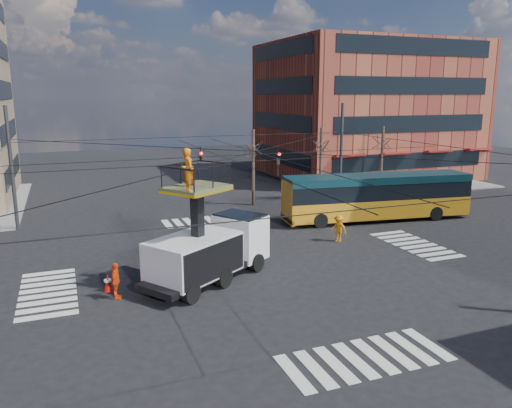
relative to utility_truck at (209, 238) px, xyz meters
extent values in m
plane|color=black|center=(2.79, 1.08, -2.08)|extent=(120.00, 120.00, 0.00)
cube|color=slate|center=(23.79, 22.08, -2.02)|extent=(18.00, 18.00, 0.12)
cube|color=black|center=(-10.21, 25.08, 0.26)|extent=(0.12, 13.60, 1.50)
cube|color=black|center=(-10.21, 25.08, 3.59)|extent=(0.12, 13.60, 1.50)
cube|color=black|center=(-10.21, 25.08, 6.92)|extent=(0.12, 13.60, 1.50)
cube|color=black|center=(-10.21, 25.08, 10.26)|extent=(0.12, 13.60, 1.50)
cube|color=maroon|center=(24.79, 25.08, 4.92)|extent=(20.00, 16.00, 14.00)
cube|color=black|center=(24.79, 17.08, 0.37)|extent=(17.00, 0.12, 1.58)
cube|color=black|center=(14.79, 25.08, 0.37)|extent=(0.12, 13.60, 1.58)
cube|color=black|center=(24.79, 17.08, 3.87)|extent=(17.00, 0.12, 1.57)
cube|color=black|center=(14.79, 25.08, 3.87)|extent=(0.12, 13.60, 1.57)
cube|color=black|center=(24.79, 17.08, 7.37)|extent=(17.00, 0.12, 1.57)
cube|color=black|center=(14.79, 25.08, 7.37)|extent=(0.12, 13.60, 1.57)
cube|color=black|center=(24.79, 17.08, 10.87)|extent=(17.00, 0.12, 1.57)
cube|color=black|center=(14.79, 25.08, 10.87)|extent=(0.12, 13.60, 1.57)
cylinder|color=#2D2D30|center=(14.79, 13.08, 1.92)|extent=(0.24, 0.24, 8.00)
cylinder|color=#2D2D30|center=(-9.21, 13.08, 1.92)|extent=(0.24, 0.24, 8.00)
cylinder|color=black|center=(2.79, 13.08, 3.62)|extent=(24.00, 0.03, 0.03)
cylinder|color=black|center=(2.79, -10.92, 3.62)|extent=(24.00, 0.03, 0.03)
cylinder|color=black|center=(14.79, 1.08, 3.62)|extent=(0.03, 24.00, 0.03)
cylinder|color=black|center=(2.79, 1.08, 3.82)|extent=(24.02, 24.02, 0.03)
cylinder|color=black|center=(2.79, 1.08, 3.82)|extent=(24.02, 24.02, 0.03)
cylinder|color=black|center=(2.79, -0.12, 3.52)|extent=(24.00, 0.03, 0.03)
cylinder|color=black|center=(2.79, 2.28, 3.52)|extent=(24.00, 0.03, 0.03)
cylinder|color=black|center=(1.59, 1.08, 3.42)|extent=(0.03, 24.00, 0.03)
cylinder|color=black|center=(3.99, 1.08, 3.42)|extent=(0.03, 24.00, 0.03)
imported|color=black|center=(5.29, 4.08, 3.02)|extent=(0.16, 0.20, 1.00)
imported|color=black|center=(1.29, 6.08, 3.27)|extent=(0.26, 1.24, 0.50)
cylinder|color=#382B21|center=(7.79, 14.58, 0.92)|extent=(0.24, 0.24, 6.00)
cylinder|color=#382B21|center=(13.79, 14.58, 0.92)|extent=(0.24, 0.24, 6.00)
cylinder|color=#382B21|center=(19.79, 14.58, 0.92)|extent=(0.24, 0.24, 6.00)
cube|color=black|center=(-0.16, -0.11, -1.53)|extent=(7.05, 5.70, 0.30)
cube|color=silver|center=(2.01, 1.33, -0.53)|extent=(2.83, 2.99, 2.20)
cube|color=black|center=(2.01, 1.33, 0.27)|extent=(2.60, 2.80, 0.80)
cube|color=silver|center=(-0.91, -0.60, -0.63)|extent=(4.88, 4.40, 1.80)
cylinder|color=black|center=(2.47, 0.26, -1.63)|extent=(0.94, 0.79, 0.90)
cylinder|color=black|center=(1.20, 2.18, -1.63)|extent=(0.94, 0.79, 0.90)
cylinder|color=black|center=(0.30, -1.18, -1.63)|extent=(0.94, 0.79, 0.90)
cylinder|color=black|center=(-0.96, 0.74, -1.63)|extent=(0.94, 0.79, 0.90)
cylinder|color=black|center=(-1.53, -2.39, -1.63)|extent=(0.94, 0.79, 0.90)
cylinder|color=black|center=(-2.80, -0.47, -1.63)|extent=(0.94, 0.79, 0.90)
cube|color=black|center=(-0.66, -0.44, 0.92)|extent=(0.62, 0.62, 3.20)
cube|color=#4F5030|center=(-0.66, -0.44, 2.52)|extent=(3.33, 3.19, 0.12)
cube|color=yellow|center=(-0.66, -0.44, 2.40)|extent=(3.33, 3.19, 0.12)
imported|color=orange|center=(-1.27, -1.50, 3.49)|extent=(0.47, 0.69, 1.82)
imported|color=orange|center=(-1.07, -0.30, 3.40)|extent=(1.01, 0.97, 1.63)
cube|color=#C88512|center=(14.16, 7.00, -1.13)|extent=(13.42, 4.32, 1.30)
cube|color=black|center=(14.16, 7.00, 0.07)|extent=(13.42, 4.27, 1.10)
cube|color=#0B2A31|center=(14.16, 7.00, 0.87)|extent=(13.42, 4.32, 0.50)
cube|color=#C88512|center=(7.71, 7.86, -0.48)|extent=(0.57, 2.48, 2.80)
cube|color=#C88512|center=(20.60, 6.14, -0.48)|extent=(0.57, 2.48, 2.80)
cube|color=black|center=(7.67, 7.87, -1.63)|extent=(0.49, 2.60, 0.30)
cube|color=gold|center=(7.81, 7.85, 0.77)|extent=(0.31, 1.60, 0.35)
cylinder|color=black|center=(9.42, 6.44, -1.58)|extent=(1.03, 0.43, 1.00)
cylinder|color=black|center=(9.73, 8.78, -1.58)|extent=(1.03, 0.43, 1.00)
cylinder|color=black|center=(17.92, 5.31, -1.58)|extent=(1.03, 0.43, 1.00)
cylinder|color=black|center=(18.24, 7.65, -1.58)|extent=(1.03, 0.43, 1.00)
cone|color=#FF180A|center=(-4.68, 0.26, -1.69)|extent=(0.36, 0.36, 0.78)
imported|color=#F8480F|center=(-4.41, -0.74, -1.27)|extent=(0.64, 1.01, 1.61)
imported|color=orange|center=(8.92, 3.26, -1.25)|extent=(1.08, 1.22, 1.64)
camera|label=1|loc=(-6.12, -21.77, 6.56)|focal=35.00mm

